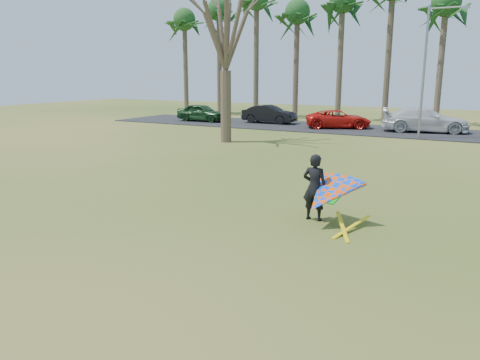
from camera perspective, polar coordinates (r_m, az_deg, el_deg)
The scene contains 15 objects.
ground at distance 11.76m, azimuth -4.68°, elevation -7.14°, with size 100.00×100.00×0.00m, color #275111.
parking_strip at distance 35.00m, azimuth 18.34°, elevation 5.64°, with size 46.00×7.00×0.06m, color black.
palm_0 at distance 49.34m, azimuth -6.79°, elevation 18.73°, with size 4.84×4.84×10.84m.
palm_1 at distance 47.25m, azimuth -2.59°, elevation 19.90°, with size 4.84×4.84×11.54m.
palm_2 at distance 45.44m, azimuth 2.04°, elevation 21.05°, with size 4.84×4.84×12.24m.
palm_3 at distance 43.64m, azimuth 7.02°, elevation 19.51°, with size 4.84×4.84×10.84m.
palm_4 at distance 42.41m, azimuth 12.41°, elevation 20.44°, with size 4.84×4.84×11.54m.
palm_6 at distance 40.77m, azimuth 23.84°, elevation 19.05°, with size 4.84×4.84×10.84m.
bare_tree_left at distance 28.18m, azimuth -1.80°, elevation 18.73°, with size 6.60×6.60×9.70m.
streetlight at distance 31.48m, azimuth 21.85°, elevation 12.76°, with size 2.28×0.18×8.00m.
car_0 at distance 40.34m, azimuth -4.70°, elevation 8.20°, with size 1.73×4.29×1.46m, color #183D1C.
car_1 at distance 38.69m, azimuth 3.60°, elevation 8.02°, with size 1.54×4.43×1.46m, color black.
car_2 at distance 35.85m, azimuth 11.90°, elevation 7.29°, with size 2.21×4.79×1.33m, color red.
car_3 at distance 35.05m, azimuth 21.63°, elevation 6.82°, with size 2.32×5.72×1.66m, color silver.
kite_flyer at distance 12.80m, azimuth 10.38°, elevation -1.62°, with size 2.13×2.39×2.03m.
Camera 1 is at (6.09, -9.23, 4.00)m, focal length 35.00 mm.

